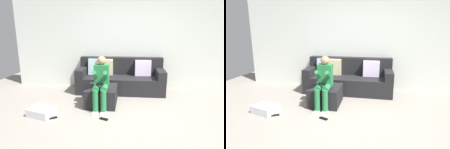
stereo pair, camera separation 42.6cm
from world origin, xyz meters
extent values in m
plane|color=gray|center=(0.00, 0.00, 0.00)|extent=(8.32, 8.32, 0.00)
cube|color=silver|center=(0.00, 2.30, 1.30)|extent=(6.40, 0.10, 2.60)
cube|color=black|center=(-0.22, 1.82, 0.20)|extent=(2.19, 0.85, 0.41)
cube|color=black|center=(-0.22, 2.13, 0.64)|extent=(2.19, 0.24, 0.45)
cube|color=black|center=(-1.21, 1.82, 0.51)|extent=(0.20, 0.85, 0.21)
cube|color=black|center=(0.78, 1.82, 0.51)|extent=(0.20, 0.85, 0.21)
cube|color=silver|center=(-0.86, 1.94, 0.62)|extent=(0.44, 0.21, 0.44)
cube|color=beige|center=(-0.64, 1.94, 0.62)|extent=(0.42, 0.17, 0.42)
cube|color=silver|center=(0.35, 1.93, 0.61)|extent=(0.41, 0.17, 0.41)
cube|color=black|center=(-0.57, 0.91, 0.20)|extent=(0.63, 0.72, 0.39)
cube|color=#26723F|center=(-0.56, 0.82, 0.67)|extent=(0.29, 0.21, 0.44)
sphere|color=tan|center=(-0.56, 0.82, 0.97)|extent=(0.18, 0.18, 0.18)
cylinder|color=#26723F|center=(-0.64, 0.65, 0.45)|extent=(0.13, 0.34, 0.13)
cylinder|color=#26723F|center=(-0.64, 0.48, 0.24)|extent=(0.11, 0.11, 0.42)
cube|color=white|center=(-0.64, 0.42, 0.01)|extent=(0.10, 0.22, 0.03)
cylinder|color=#26723F|center=(-0.66, 0.70, 0.68)|extent=(0.08, 0.33, 0.26)
cylinder|color=#26723F|center=(-0.48, 0.65, 0.45)|extent=(0.13, 0.34, 0.13)
cylinder|color=#26723F|center=(-0.48, 0.48, 0.24)|extent=(0.11, 0.11, 0.42)
cube|color=white|center=(-0.48, 0.42, 0.01)|extent=(0.10, 0.22, 0.03)
cylinder|color=#26723F|center=(-0.45, 0.70, 0.68)|extent=(0.08, 0.33, 0.26)
cube|color=black|center=(-0.56, 0.57, 0.55)|extent=(0.14, 0.06, 0.03)
cube|color=silver|center=(-1.62, 0.24, 0.07)|extent=(0.55, 0.45, 0.15)
cube|color=black|center=(-0.43, 0.19, 0.01)|extent=(0.17, 0.11, 0.02)
cube|color=black|center=(-1.37, 0.15, 0.01)|extent=(0.17, 0.13, 0.02)
camera|label=1|loc=(0.01, -2.88, 1.57)|focal=30.13mm
camera|label=2|loc=(0.43, -2.82, 1.57)|focal=30.13mm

